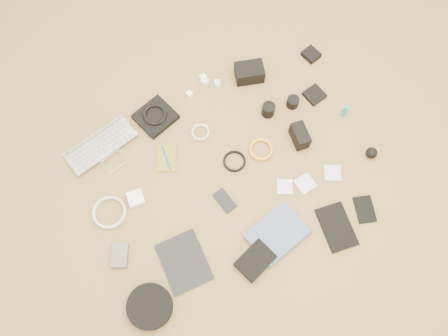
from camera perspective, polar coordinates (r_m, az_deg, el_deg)
name	(u,v)px	position (r m, az deg, el deg)	size (l,w,h in m)	color
laptop	(107,153)	(2.19, -15.01, 1.91)	(0.35, 0.24, 0.03)	#B4B5B9
headphone_pouch	(156,117)	(2.22, -8.93, 6.63)	(0.18, 0.17, 0.03)	black
headphones	(155,115)	(2.20, -9.02, 6.91)	(0.12, 0.12, 0.02)	black
charger_a	(189,94)	(2.27, -4.54, 9.62)	(0.03, 0.03, 0.03)	white
charger_b	(203,77)	(2.32, -2.77, 11.74)	(0.03, 0.03, 0.03)	white
charger_c	(205,82)	(2.30, -2.53, 11.21)	(0.03, 0.03, 0.03)	white
charger_d	(217,83)	(2.30, -0.87, 11.02)	(0.03, 0.03, 0.03)	white
dslr_camera	(249,72)	(2.30, 3.32, 12.35)	(0.14, 0.10, 0.08)	black
lens_pouch	(311,55)	(2.44, 11.29, 14.33)	(0.07, 0.08, 0.03)	black
notebook_olive	(166,158)	(2.13, -7.53, 1.31)	(0.09, 0.14, 0.01)	olive
pen_blue	(166,157)	(2.13, -7.56, 1.39)	(0.01, 0.01, 0.14)	#153FAA
cable_white_a	(200,133)	(2.17, -3.10, 4.62)	(0.09, 0.09, 0.01)	silver
lens_a	(268,110)	(2.21, 5.81, 7.57)	(0.07, 0.07, 0.07)	black
lens_b	(293,102)	(2.25, 8.97, 8.50)	(0.06, 0.06, 0.06)	black
card_reader	(314,95)	(2.31, 11.72, 9.34)	(0.09, 0.09, 0.02)	black
power_brick	(136,198)	(2.08, -11.45, -3.90)	(0.07, 0.07, 0.03)	white
cable_white_b	(110,213)	(2.09, -14.70, -5.67)	(0.16, 0.16, 0.01)	silver
cable_black	(234,162)	(2.11, 1.37, 0.84)	(0.11, 0.11, 0.01)	black
cable_yellow	(261,150)	(2.14, 4.84, 2.33)	(0.12, 0.12, 0.01)	gold
flash	(300,136)	(2.15, 9.86, 4.17)	(0.06, 0.12, 0.09)	black
lens_cleaner	(345,111)	(2.27, 15.52, 7.19)	(0.02, 0.02, 0.08)	teal
battery_charger	(120,255)	(2.03, -13.45, -11.04)	(0.07, 0.11, 0.03)	#525257
tablet	(184,262)	(1.99, -5.24, -12.10)	(0.19, 0.24, 0.01)	black
phone	(225,201)	(2.04, 0.09, -4.28)	(0.06, 0.12, 0.01)	black
filter_case_left	(285,187)	(2.08, 7.95, -2.48)	(0.07, 0.07, 0.01)	silver
filter_case_mid	(305,184)	(2.10, 10.57, -2.03)	(0.08, 0.08, 0.01)	silver
filter_case_right	(333,173)	(2.15, 14.00, -0.64)	(0.08, 0.08, 0.01)	silver
air_blower	(372,153)	(2.22, 18.71, 1.89)	(0.06, 0.06, 0.06)	black
headphone_case	(150,306)	(1.96, -9.66, -17.40)	(0.19, 0.19, 0.05)	black
drive_case	(255,261)	(1.97, 4.10, -11.98)	(0.16, 0.11, 0.04)	black
paperback	(291,250)	(2.00, 8.81, -10.51)	(0.19, 0.25, 0.02)	#445773
notebook_black_a	(337,227)	(2.07, 14.49, -7.47)	(0.13, 0.21, 0.02)	black
notebook_black_b	(365,209)	(2.13, 17.90, -5.16)	(0.08, 0.13, 0.01)	black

